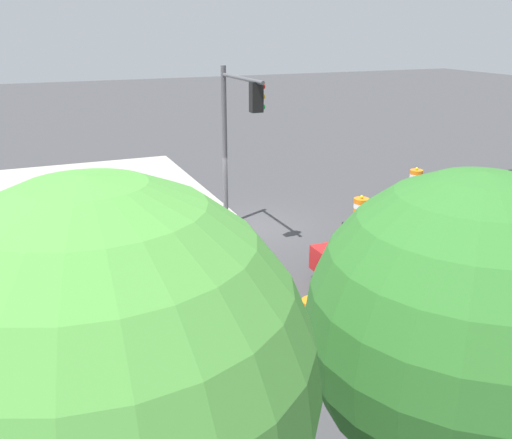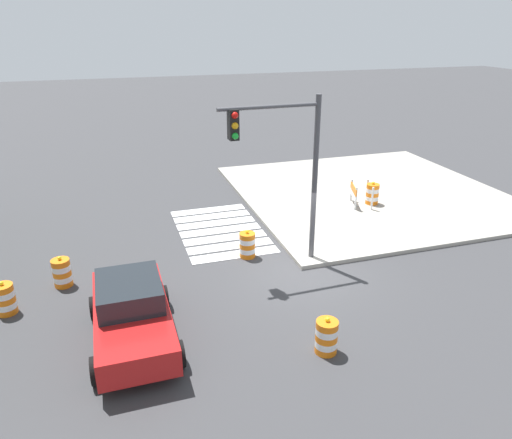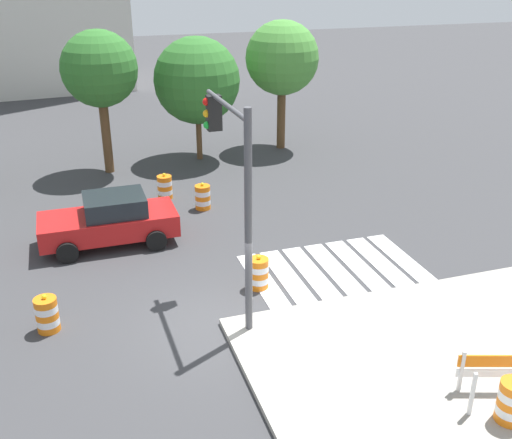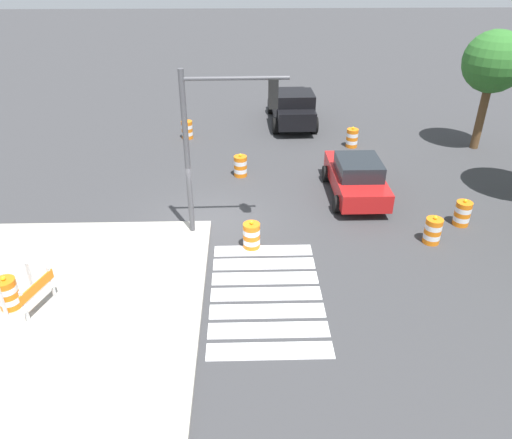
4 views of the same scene
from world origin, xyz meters
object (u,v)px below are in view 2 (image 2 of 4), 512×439
Objects in this scene: traffic_barrel_near_corner at (326,337)px; traffic_barrel_lane_center at (5,299)px; traffic_barrel_crosswalk_end at (247,245)px; construction_barricade at (357,193)px; traffic_barrel_on_sidewalk at (372,194)px; traffic_light_pole at (283,153)px; traffic_barrel_median_far at (62,273)px; sports_car at (132,312)px.

traffic_barrel_near_corner is 1.00× the size of traffic_barrel_lane_center.
construction_barricade reaches higher than traffic_barrel_crosswalk_end.
traffic_barrel_crosswalk_end is 1.00× the size of traffic_barrel_on_sidewalk.
traffic_barrel_median_far is at bearing 83.44° from traffic_light_pole.
traffic_barrel_lane_center is 14.84m from traffic_barrel_on_sidewalk.
sports_car is 4.22× the size of traffic_barrel_lane_center.
sports_car reaches higher than traffic_barrel_median_far.
traffic_barrel_on_sidewalk is (8.63, -6.30, 0.15)m from traffic_barrel_near_corner.
traffic_barrel_on_sidewalk is at bearing -58.53° from sports_car.
traffic_barrel_crosswalk_end is (5.63, 0.37, 0.00)m from traffic_barrel_near_corner.
traffic_barrel_near_corner is at bearing 173.66° from traffic_light_pole.
traffic_light_pole reaches higher than traffic_barrel_median_far.
sports_car is 4.22× the size of traffic_barrel_crosswalk_end.
traffic_barrel_lane_center is 0.72× the size of construction_barricade.
construction_barricade is (4.36, -13.46, 0.27)m from traffic_barrel_lane_center.
traffic_barrel_near_corner is 1.00× the size of traffic_barrel_median_far.
traffic_barrel_crosswalk_end is 0.72× the size of construction_barricade.
traffic_light_pole reaches higher than traffic_barrel_crosswalk_end.
sports_car reaches higher than traffic_barrel_lane_center.
traffic_barrel_crosswalk_end is at bearing 117.31° from construction_barricade.
construction_barricade is at bearing -72.05° from traffic_barrel_lane_center.
sports_car is at bearing 123.53° from construction_barricade.
traffic_light_pole is at bearing 128.56° from construction_barricade.
construction_barricade is 0.26× the size of traffic_light_pole.
traffic_barrel_near_corner is 10.69m from traffic_barrel_on_sidewalk.
traffic_barrel_near_corner is 0.19× the size of traffic_light_pole.
sports_car is 3.04× the size of construction_barricade.
traffic_barrel_near_corner is 9.01m from traffic_barrel_lane_center.
traffic_barrel_on_sidewalk reaches higher than traffic_barrel_lane_center.
traffic_barrel_lane_center is at bearing 107.95° from construction_barricade.
sports_car is at bearing 117.86° from traffic_light_pole.
traffic_barrel_near_corner is at bearing -118.73° from traffic_barrel_lane_center.
traffic_barrel_crosswalk_end is 7.64m from traffic_barrel_lane_center.
traffic_barrel_median_far is at bearing -51.91° from traffic_barrel_lane_center.
traffic_barrel_crosswalk_end is 1.00× the size of traffic_barrel_lane_center.
traffic_barrel_on_sidewalk is 0.19× the size of traffic_light_pole.
traffic_barrel_on_sidewalk is at bearing -73.14° from traffic_barrel_lane_center.
traffic_light_pole is (4.67, -0.52, 3.46)m from traffic_barrel_near_corner.
traffic_barrel_near_corner is at bearing -113.68° from sports_car.
sports_car is 4.22× the size of traffic_barrel_near_corner.
traffic_barrel_near_corner is at bearing 147.38° from construction_barricade.
sports_car is 4.22× the size of traffic_barrel_median_far.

